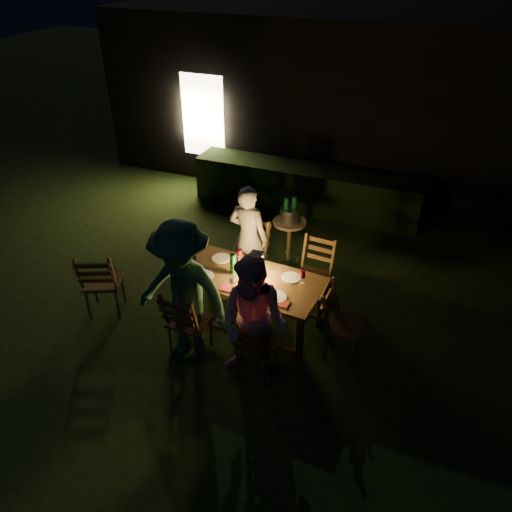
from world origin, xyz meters
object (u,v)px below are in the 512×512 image
at_px(bottle_table, 233,264).
at_px(bottle_bucket_a, 286,212).
at_px(chair_far_left, 247,267).
at_px(ice_bucket, 290,215).
at_px(lantern, 256,267).
at_px(person_opp_right, 254,323).
at_px(chair_near_right, 256,356).
at_px(chair_end, 342,335).
at_px(chair_far_right, 312,286).
at_px(person_opp_left, 183,293).
at_px(dining_table, 251,283).
at_px(chair_near_left, 189,331).
at_px(side_table, 289,226).
at_px(bottle_bucket_b, 294,211).
at_px(chair_spare, 105,292).
at_px(person_house_side, 248,238).

bearing_deg(bottle_table, bottle_bucket_a, 84.88).
xyz_separation_m(chair_far_left, ice_bucket, (0.34, 0.87, 0.49)).
bearing_deg(lantern, person_opp_right, -69.46).
distance_m(chair_near_right, chair_end, 1.09).
height_order(chair_far_right, person_opp_left, person_opp_left).
bearing_deg(bottle_bucket_a, person_opp_left, -99.48).
bearing_deg(chair_near_right, dining_table, 118.65).
bearing_deg(chair_end, ice_bucket, -143.39).
bearing_deg(chair_near_left, bottle_table, 73.52).
xyz_separation_m(dining_table, lantern, (0.05, 0.05, 0.23)).
xyz_separation_m(dining_table, side_table, (-0.05, 1.67, -0.06)).
relative_size(dining_table, bottle_bucket_b, 5.83).
distance_m(chair_far_left, person_opp_right, 1.89).
height_order(chair_far_left, chair_spare, chair_spare).
height_order(lantern, bottle_table, lantern).
distance_m(chair_near_right, chair_spare, 2.35).
bearing_deg(ice_bucket, chair_spare, -131.06).
bearing_deg(ice_bucket, side_table, -90.00).
relative_size(chair_near_left, bottle_bucket_a, 3.15).
bearing_deg(person_opp_left, person_opp_right, 0.00).
height_order(chair_far_left, person_opp_left, person_opp_left).
bearing_deg(chair_far_left, bottle_bucket_b, -101.94).
xyz_separation_m(chair_near_right, person_opp_left, (-0.90, 0.01, 0.64)).
height_order(chair_near_left, person_house_side, person_house_side).
distance_m(chair_far_left, ice_bucket, 1.05).
bearing_deg(chair_far_left, chair_near_right, 127.11).
height_order(chair_near_left, side_table, chair_near_left).
bearing_deg(bottle_bucket_b, person_opp_right, -81.25).
distance_m(chair_far_right, person_house_side, 1.11).
distance_m(chair_spare, lantern, 2.13).
relative_size(lantern, bottle_table, 1.25).
bearing_deg(person_opp_right, chair_near_left, 176.87).
bearing_deg(ice_bucket, chair_end, -53.97).
height_order(dining_table, bottle_bucket_b, bottle_bucket_b).
distance_m(chair_far_right, person_opp_right, 1.67).
height_order(person_house_side, bottle_table, person_house_side).
distance_m(dining_table, side_table, 1.67).
bearing_deg(person_opp_right, bottle_bucket_a, 105.42).
distance_m(chair_near_right, ice_bucket, 2.57).
xyz_separation_m(chair_far_right, person_house_side, (-0.99, 0.12, 0.48)).
height_order(chair_near_left, person_opp_left, person_opp_left).
distance_m(lantern, ice_bucket, 1.63).
bearing_deg(person_opp_right, chair_near_right, 89.36).
bearing_deg(person_house_side, bottle_table, 103.71).
distance_m(dining_table, bottle_bucket_a, 1.64).
bearing_deg(bottle_table, person_opp_left, -107.86).
relative_size(chair_far_right, person_house_side, 0.64).
bearing_deg(chair_near_left, chair_far_left, 87.94).
bearing_deg(chair_spare, ice_bucket, 25.35).
xyz_separation_m(bottle_table, bottle_bucket_a, (0.14, 1.61, -0.03)).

